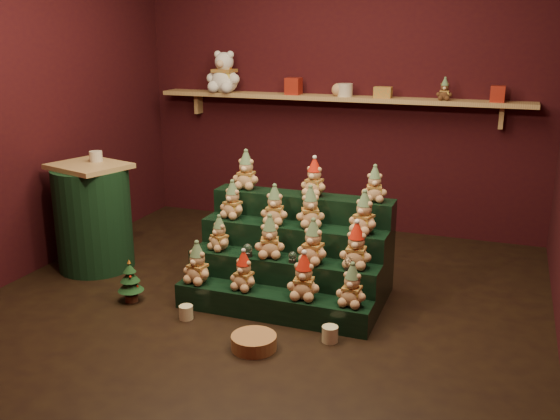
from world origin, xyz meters
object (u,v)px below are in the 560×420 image
at_px(snow_globe_c, 349,263).
at_px(white_bear, 224,66).
at_px(riser_tier_front, 272,305).
at_px(mug_right, 330,334).
at_px(snow_globe_b, 293,257).
at_px(snow_globe_a, 248,250).
at_px(mug_left, 186,312).
at_px(brown_bear, 445,89).
at_px(mini_christmas_tree, 130,281).
at_px(side_table, 93,217).
at_px(wicker_basket, 254,342).

relative_size(snow_globe_c, white_bear, 0.18).
bearing_deg(riser_tier_front, mug_right, -23.32).
bearing_deg(snow_globe_b, snow_globe_a, -180.00).
distance_m(snow_globe_c, mug_left, 1.17).
bearing_deg(riser_tier_front, mug_left, -156.32).
relative_size(snow_globe_a, brown_bear, 0.48).
relative_size(riser_tier_front, mini_christmas_tree, 4.31).
bearing_deg(side_table, snow_globe_c, 10.84).
relative_size(riser_tier_front, white_bear, 2.76).
bearing_deg(brown_bear, side_table, -149.62).
xyz_separation_m(side_table, wicker_basket, (1.78, -0.84, -0.39)).
height_order(snow_globe_a, mini_christmas_tree, snow_globe_a).
height_order(mug_right, white_bear, white_bear).
height_order(snow_globe_c, mini_christmas_tree, snow_globe_c).
distance_m(riser_tier_front, mini_christmas_tree, 1.07).
distance_m(mug_right, white_bear, 3.25).
height_order(mug_left, brown_bear, brown_bear).
height_order(snow_globe_b, wicker_basket, snow_globe_b).
xyz_separation_m(snow_globe_a, mug_left, (-0.30, -0.40, -0.36)).
xyz_separation_m(riser_tier_front, snow_globe_b, (0.09, 0.16, 0.31)).
height_order(snow_globe_b, side_table, side_table).
height_order(snow_globe_c, wicker_basket, snow_globe_c).
distance_m(side_table, wicker_basket, 2.01).
height_order(snow_globe_b, mug_left, snow_globe_b).
relative_size(snow_globe_b, white_bear, 0.16).
distance_m(snow_globe_a, snow_globe_b, 0.34).
height_order(white_bear, brown_bear, white_bear).
height_order(riser_tier_front, mug_right, riser_tier_front).
xyz_separation_m(mini_christmas_tree, white_bear, (-0.23, 2.18, 1.42)).
relative_size(snow_globe_a, side_table, 0.11).
bearing_deg(snow_globe_c, brown_bear, 79.51).
relative_size(snow_globe_b, wicker_basket, 0.27).
xyz_separation_m(snow_globe_a, snow_globe_c, (0.75, -0.00, -0.00)).
height_order(riser_tier_front, snow_globe_b, snow_globe_b).
relative_size(riser_tier_front, mug_right, 13.37).
distance_m(snow_globe_a, mug_right, 0.89).
height_order(snow_globe_a, side_table, side_table).
bearing_deg(snow_globe_a, mini_christmas_tree, -161.21).
distance_m(mini_christmas_tree, wicker_basket, 1.18).
relative_size(snow_globe_a, mug_right, 0.90).
bearing_deg(snow_globe_c, snow_globe_a, 180.00).
bearing_deg(riser_tier_front, snow_globe_b, 59.63).
xyz_separation_m(riser_tier_front, white_bear, (-1.30, 2.06, 1.48)).
distance_m(snow_globe_b, mug_right, 0.63).
relative_size(snow_globe_c, brown_bear, 0.47).
distance_m(snow_globe_b, brown_bear, 2.28).
bearing_deg(brown_bear, snow_globe_a, -122.82).
xyz_separation_m(snow_globe_c, mini_christmas_tree, (-1.56, -0.28, -0.25)).
distance_m(snow_globe_b, side_table, 1.83).
xyz_separation_m(snow_globe_b, white_bear, (-1.39, 1.90, 1.17)).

